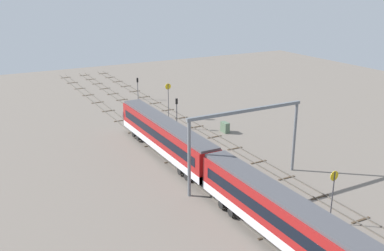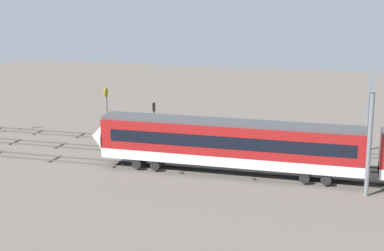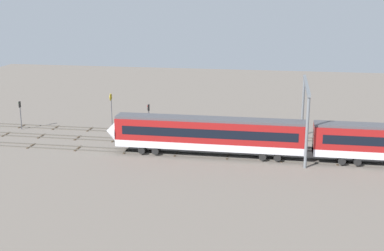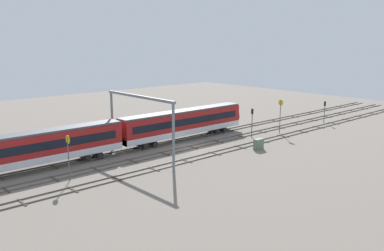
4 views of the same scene
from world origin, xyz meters
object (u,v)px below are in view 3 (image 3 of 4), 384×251
Objects in this scene: speed_sign_mid_trackside at (111,108)px; signal_light_trackside_departure at (20,111)px; overhead_gantry at (306,102)px; relay_cabinet at (192,125)px; signal_light_trackside_approach at (149,116)px.

speed_sign_mid_trackside is 14.49m from signal_light_trackside_departure.
signal_light_trackside_departure is at bearing -4.62° from overhead_gantry.
overhead_gantry is 27.72m from speed_sign_mid_trackside.
relay_cabinet is (-11.21, -4.40, -3.16)m from speed_sign_mid_trackside.
overhead_gantry is 2.51× the size of speed_sign_mid_trackside.
signal_light_trackside_approach is at bearing 175.92° from signal_light_trackside_departure.
signal_light_trackside_departure is 2.69× the size of relay_cabinet.
overhead_gantry is 3.06× the size of signal_light_trackside_approach.
speed_sign_mid_trackside is at bearing -12.96° from signal_light_trackside_approach.
speed_sign_mid_trackside reaches higher than signal_light_trackside_departure.
speed_sign_mid_trackside reaches higher than signal_light_trackside_approach.
speed_sign_mid_trackside is 1.39× the size of signal_light_trackside_departure.
relay_cabinet is (-5.26, -5.76, -2.41)m from signal_light_trackside_approach.
speed_sign_mid_trackside is at bearing 21.41° from relay_cabinet.
relay_cabinet is at bearing -170.47° from signal_light_trackside_departure.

